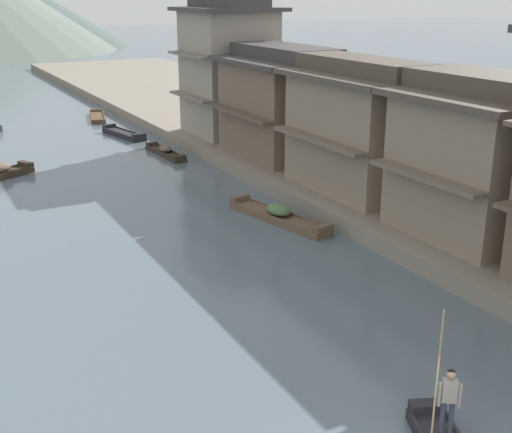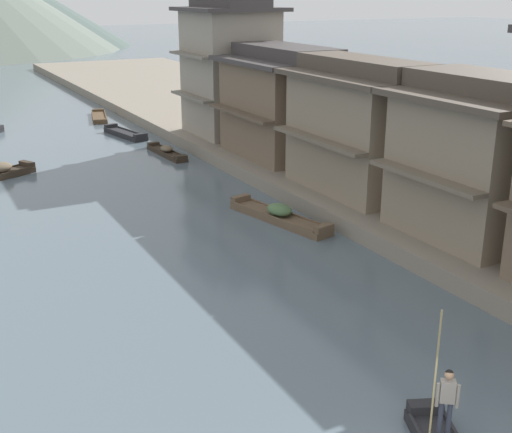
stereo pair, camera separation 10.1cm
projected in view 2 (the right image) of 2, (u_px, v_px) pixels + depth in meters
riverbank_right at (315, 136)px, 45.22m from camera, size 18.00×110.00×0.72m
boatman_person at (446, 395)px, 14.11m from camera, size 0.51×0.39×3.04m
boat_moored_nearest at (279, 216)px, 29.33m from camera, size 2.25×5.87×0.81m
boat_moored_second at (0, 172)px, 36.21m from camera, size 3.91×2.75×0.86m
boat_moored_far at (99, 117)px, 53.35m from camera, size 2.21×5.27×0.37m
boat_midriver_drifting at (167, 152)px, 41.26m from camera, size 1.06×4.65×0.63m
boat_midriver_upstream at (125, 134)px, 46.73m from camera, size 1.89×4.85×0.54m
house_waterfront_second at (482, 158)px, 25.03m from camera, size 6.11×6.41×6.14m
house_waterfront_tall at (360, 127)px, 30.82m from camera, size 5.23×7.70×6.14m
house_waterfront_narrow at (284, 102)px, 37.67m from camera, size 6.20×7.66×6.14m
house_waterfront_far at (230, 67)px, 43.03m from camera, size 5.97×6.35×8.74m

